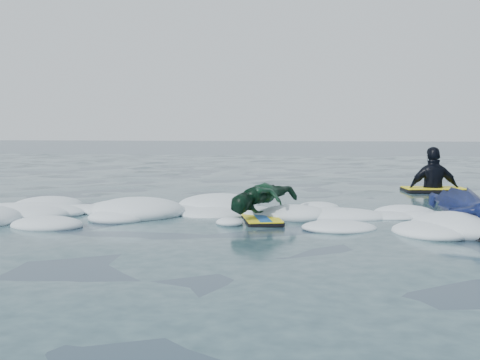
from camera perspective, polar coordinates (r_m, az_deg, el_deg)
name	(u,v)px	position (r m, az deg, el deg)	size (l,w,h in m)	color
ground	(204,236)	(6.61, -3.39, -5.35)	(120.00, 120.00, 0.00)	#162B36
foam_band	(223,222)	(7.61, -1.66, -4.02)	(12.00, 3.10, 0.30)	white
prone_woman_unit	(474,210)	(7.50, 21.31, -2.68)	(0.98, 1.82, 0.45)	black
prone_child_unit	(264,202)	(7.71, 2.28, -2.07)	(1.03, 1.36, 0.48)	black
waiting_rider_unit	(434,192)	(11.89, 17.88, -1.07)	(1.22, 0.80, 1.70)	black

